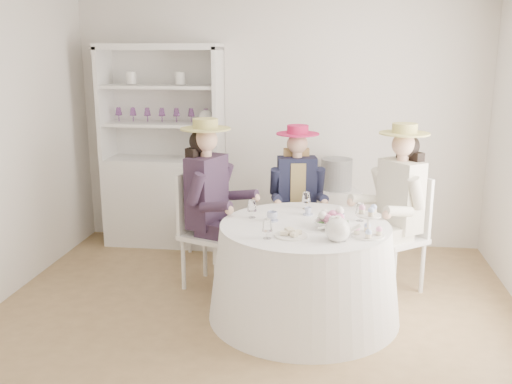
# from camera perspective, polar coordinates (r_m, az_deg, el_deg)

# --- Properties ---
(ground) EXTENTS (4.50, 4.50, 0.00)m
(ground) POSITION_cam_1_polar(r_m,az_deg,el_deg) (4.86, -0.16, -12.38)
(ground) COLOR olive
(ground) RESTS_ON ground
(wall_back) EXTENTS (4.50, 0.00, 4.50)m
(wall_back) POSITION_cam_1_polar(r_m,az_deg,el_deg) (6.39, 2.31, 6.72)
(wall_back) COLOR white
(wall_back) RESTS_ON ground
(wall_front) EXTENTS (4.50, 0.00, 4.50)m
(wall_front) POSITION_cam_1_polar(r_m,az_deg,el_deg) (2.53, -6.44, -4.87)
(wall_front) COLOR white
(wall_front) RESTS_ON ground
(tea_table) EXTENTS (1.58, 1.58, 0.79)m
(tea_table) POSITION_cam_1_polar(r_m,az_deg,el_deg) (4.76, 4.83, -7.84)
(tea_table) COLOR white
(tea_table) RESTS_ON ground
(hutch) EXTENTS (1.41, 0.74, 2.23)m
(hutch) POSITION_cam_1_polar(r_m,az_deg,el_deg) (6.51, -9.09, 1.70)
(hutch) COLOR silver
(hutch) RESTS_ON ground
(side_table) EXTENTS (0.56, 0.56, 0.70)m
(side_table) POSITION_cam_1_polar(r_m,az_deg,el_deg) (6.33, 7.89, -2.77)
(side_table) COLOR silver
(side_table) RESTS_ON ground
(hatbox) EXTENTS (0.44, 0.44, 0.33)m
(hatbox) POSITION_cam_1_polar(r_m,az_deg,el_deg) (6.20, 8.05, 1.78)
(hatbox) COLOR black
(hatbox) RESTS_ON side_table
(guest_left) EXTENTS (0.65, 0.60, 1.58)m
(guest_left) POSITION_cam_1_polar(r_m,az_deg,el_deg) (5.18, -4.68, -0.27)
(guest_left) COLOR silver
(guest_left) RESTS_ON ground
(guest_mid) EXTENTS (0.55, 0.58, 1.46)m
(guest_mid) POSITION_cam_1_polar(r_m,az_deg,el_deg) (5.60, 4.12, 0.19)
(guest_mid) COLOR silver
(guest_mid) RESTS_ON ground
(guest_right) EXTENTS (0.66, 0.64, 1.54)m
(guest_right) POSITION_cam_1_polar(r_m,az_deg,el_deg) (5.24, 14.03, -0.67)
(guest_right) COLOR silver
(guest_right) RESTS_ON ground
(spare_chair) EXTENTS (0.43, 0.43, 1.02)m
(spare_chair) POSITION_cam_1_polar(r_m,az_deg,el_deg) (5.92, -5.68, -1.89)
(spare_chair) COLOR silver
(spare_chair) RESTS_ON ground
(teacup_a) EXTENTS (0.11, 0.11, 0.07)m
(teacup_a) POSITION_cam_1_polar(r_m,az_deg,el_deg) (4.69, 1.64, -2.50)
(teacup_a) COLOR white
(teacup_a) RESTS_ON tea_table
(teacup_b) EXTENTS (0.07, 0.07, 0.06)m
(teacup_b) POSITION_cam_1_polar(r_m,az_deg,el_deg) (4.88, 5.22, -1.97)
(teacup_b) COLOR white
(teacup_b) RESTS_ON tea_table
(teacup_c) EXTENTS (0.08, 0.08, 0.06)m
(teacup_c) POSITION_cam_1_polar(r_m,az_deg,el_deg) (4.71, 8.40, -2.64)
(teacup_c) COLOR white
(teacup_c) RESTS_ON tea_table
(flower_bowl) EXTENTS (0.31, 0.31, 0.06)m
(flower_bowl) POSITION_cam_1_polar(r_m,az_deg,el_deg) (4.53, 7.40, -3.29)
(flower_bowl) COLOR white
(flower_bowl) RESTS_ON tea_table
(flower_arrangement) EXTENTS (0.18, 0.18, 0.07)m
(flower_arrangement) POSITION_cam_1_polar(r_m,az_deg,el_deg) (4.56, 7.59, -2.42)
(flower_arrangement) COLOR pink
(flower_arrangement) RESTS_ON tea_table
(table_teapot) EXTENTS (0.26, 0.19, 0.20)m
(table_teapot) POSITION_cam_1_polar(r_m,az_deg,el_deg) (4.25, 8.19, -3.74)
(table_teapot) COLOR white
(table_teapot) RESTS_ON tea_table
(sandwich_plate) EXTENTS (0.25, 0.25, 0.06)m
(sandwich_plate) POSITION_cam_1_polar(r_m,az_deg,el_deg) (4.33, 3.51, -4.25)
(sandwich_plate) COLOR white
(sandwich_plate) RESTS_ON tea_table
(cupcake_stand) EXTENTS (0.25, 0.25, 0.23)m
(cupcake_stand) POSITION_cam_1_polar(r_m,az_deg,el_deg) (4.38, 11.15, -3.29)
(cupcake_stand) COLOR white
(cupcake_stand) RESTS_ON tea_table
(stemware_set) EXTENTS (0.98, 0.94, 0.15)m
(stemware_set) POSITION_cam_1_polar(r_m,az_deg,el_deg) (4.60, 4.95, -2.36)
(stemware_set) COLOR white
(stemware_set) RESTS_ON tea_table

